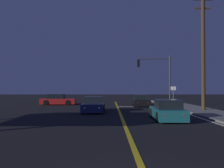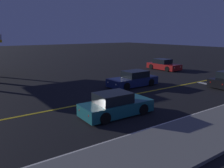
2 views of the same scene
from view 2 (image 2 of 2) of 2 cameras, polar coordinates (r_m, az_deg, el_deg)
The scene contains 6 objects.
sidewalk_right at distance 11.01m, azimuth 18.04°, elevation -12.44°, with size 3.20×45.14×0.15m, color slate.
lane_line_center at distance 16.12m, azimuth -3.07°, elevation -4.16°, with size 0.20×42.63×0.01m, color gold.
lane_line_edge_right at distance 12.12m, azimuth 10.95°, elevation -10.06°, with size 0.16×42.63×0.01m, color silver.
car_lead_oncoming_navy at distance 20.62m, azimuth 5.20°, elevation 1.10°, with size 1.96×4.57×1.34m.
car_mid_block_teal at distance 13.25m, azimuth 0.90°, elevation -5.22°, with size 1.91×4.22×1.34m.
car_parked_curb_red at distance 30.69m, azimuth 12.46°, elevation 4.55°, with size 4.38×2.08×1.34m.
Camera 2 is at (13.12, 4.36, 4.57)m, focal length 37.45 mm.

